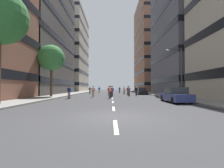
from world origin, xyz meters
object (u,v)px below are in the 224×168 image
object	(u,v)px
skater_9	(136,90)
streetlamp_right	(179,67)
skater_11	(129,90)
skater_2	(110,89)
skater_10	(128,90)
skater_1	(124,90)
skater_0	(112,91)
skater_5	(110,91)
street_tree_near	(51,58)
skater_6	(90,89)
skater_7	(69,91)
parked_car_mid	(175,95)
skater_3	(112,90)
skater_4	(109,90)
skater_8	(93,91)
parked_car_near	(141,91)
skater_12	(99,89)
skater_13	(120,89)

from	to	relation	value
skater_9	streetlamp_right	bearing A→B (deg)	-62.65
skater_9	skater_11	world-z (taller)	same
skater_2	skater_10	bearing A→B (deg)	-71.07
skater_1	skater_11	size ratio (longest dim) A/B	1.00
skater_0	skater_5	size ratio (longest dim) A/B	1.00
skater_10	skater_11	distance (m)	4.16
street_tree_near	skater_6	size ratio (longest dim) A/B	4.45
skater_7	skater_5	bearing A→B (deg)	10.74
streetlamp_right	skater_1	bearing A→B (deg)	111.50
parked_car_mid	skater_9	xyz separation A→B (m)	(-1.90, 12.51, 0.29)
skater_3	skater_4	world-z (taller)	same
skater_9	skater_1	bearing A→B (deg)	103.70
skater_7	skater_8	bearing A→B (deg)	51.15
skater_9	parked_car_near	bearing A→B (deg)	68.67
skater_1	skater_4	xyz separation A→B (m)	(-3.41, -5.04, 0.00)
skater_11	skater_12	distance (m)	16.60
parked_car_near	street_tree_near	distance (m)	19.01
skater_10	parked_car_mid	bearing A→B (deg)	-78.65
skater_6	skater_10	bearing A→B (deg)	-36.23
streetlamp_right	skater_0	world-z (taller)	streetlamp_right
street_tree_near	skater_4	world-z (taller)	street_tree_near
skater_1	skater_8	distance (m)	12.13
skater_12	skater_3	bearing A→B (deg)	-76.79
street_tree_near	streetlamp_right	distance (m)	18.53
skater_6	skater_12	size ratio (longest dim) A/B	1.00
skater_7	skater_13	world-z (taller)	same
skater_1	skater_7	bearing A→B (deg)	-121.30
skater_9	skater_10	xyz separation A→B (m)	(-1.21, 3.01, 0.00)
skater_10	skater_6	bearing A→B (deg)	143.77
streetlamp_right	skater_10	distance (m)	12.81
skater_9	skater_13	bearing A→B (deg)	98.65
skater_13	skater_4	bearing A→B (deg)	-102.27
skater_0	skater_12	world-z (taller)	same
skater_4	skater_8	xyz separation A→B (m)	(-2.38, -5.61, 0.03)
skater_2	skater_9	size ratio (longest dim) A/B	1.00
skater_3	skater_10	distance (m)	4.79
street_tree_near	skater_4	size ratio (longest dim) A/B	4.45
skater_7	skater_10	distance (m)	13.82
skater_5	skater_11	xyz separation A→B (m)	(3.29, 5.26, 0.00)
skater_0	skater_1	distance (m)	10.95
skater_5	parked_car_mid	bearing A→B (deg)	-42.43
parked_car_mid	skater_0	distance (m)	10.79
skater_9	skater_12	world-z (taller)	same
skater_9	skater_6	bearing A→B (deg)	136.47
skater_0	skater_11	size ratio (longest dim) A/B	1.00
skater_2	skater_13	size ratio (longest dim) A/B	1.00
skater_0	skater_10	bearing A→B (deg)	64.19
skater_0	skater_9	distance (m)	5.94
parked_car_near	skater_13	world-z (taller)	skater_13
streetlamp_right	skater_4	bearing A→B (deg)	133.31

